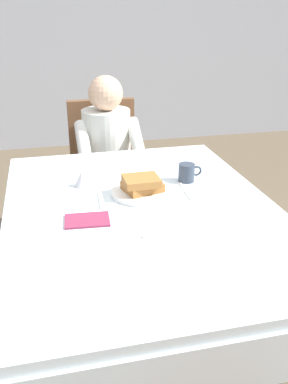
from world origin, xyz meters
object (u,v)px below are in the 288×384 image
object	(u,v)px
breakfast_stack	(142,184)
cup_coffee	(187,173)
chair_diner	(105,162)
syrup_pitcher	(82,178)
knife_right_of_plate	(186,191)
fork_left_of_plate	(101,199)
diner_person	(108,149)
dining_table_main	(142,227)
plate_breakfast	(143,192)
spoon_near_edge	(160,232)

from	to	relation	value
breakfast_stack	cup_coffee	world-z (taller)	cup_coffee
chair_diner	syrup_pitcher	size ratio (longest dim) A/B	11.62
knife_right_of_plate	chair_diner	bearing A→B (deg)	14.09
syrup_pitcher	fork_left_of_plate	world-z (taller)	syrup_pitcher
chair_diner	diner_person	xyz separation A→B (m)	(-0.00, -0.16, 0.14)
diner_person	syrup_pitcher	size ratio (longest dim) A/B	14.00
chair_diner	knife_right_of_plate	world-z (taller)	chair_diner
syrup_pitcher	knife_right_of_plate	xyz separation A→B (m)	(0.44, -0.17, -0.04)
dining_table_main	syrup_pitcher	xyz separation A→B (m)	(-0.21, 0.28, 0.13)
fork_left_of_plate	knife_right_of_plate	world-z (taller)	same
plate_breakfast	knife_right_of_plate	distance (m)	0.19
diner_person	spoon_near_edge	xyz separation A→B (m)	(0.00, -1.24, 0.07)
chair_diner	fork_left_of_plate	xyz separation A→B (m)	(-0.17, -1.06, 0.21)
knife_right_of_plate	diner_person	bearing A→B (deg)	15.96
syrup_pitcher	fork_left_of_plate	xyz separation A→B (m)	(0.06, -0.17, -0.04)
breakfast_stack	knife_right_of_plate	xyz separation A→B (m)	(0.20, -0.02, -0.05)
chair_diner	breakfast_stack	bearing A→B (deg)	90.76
chair_diner	cup_coffee	xyz separation A→B (m)	(0.25, -0.94, 0.25)
syrup_pitcher	knife_right_of_plate	bearing A→B (deg)	-21.45
breakfast_stack	cup_coffee	xyz separation A→B (m)	(0.24, 0.10, -0.01)
dining_table_main	breakfast_stack	bearing A→B (deg)	77.05
dining_table_main	syrup_pitcher	size ratio (longest dim) A/B	19.05
spoon_near_edge	fork_left_of_plate	bearing A→B (deg)	100.78
breakfast_stack	cup_coffee	bearing A→B (deg)	23.21
knife_right_of_plate	breakfast_stack	bearing A→B (deg)	87.89
plate_breakfast	cup_coffee	world-z (taller)	cup_coffee
knife_right_of_plate	spoon_near_edge	size ratio (longest dim) A/B	1.33
dining_table_main	knife_right_of_plate	world-z (taller)	knife_right_of_plate
dining_table_main	knife_right_of_plate	size ratio (longest dim) A/B	7.62
breakfast_stack	plate_breakfast	bearing A→B (deg)	27.59
plate_breakfast	dining_table_main	bearing A→B (deg)	-104.91
dining_table_main	diner_person	size ratio (longest dim) A/B	1.36
plate_breakfast	knife_right_of_plate	world-z (taller)	plate_breakfast
plate_breakfast	fork_left_of_plate	bearing A→B (deg)	-173.99
syrup_pitcher	spoon_near_edge	bearing A→B (deg)	-65.65
dining_table_main	chair_diner	size ratio (longest dim) A/B	1.64
dining_table_main	spoon_near_edge	world-z (taller)	spoon_near_edge
dining_table_main	fork_left_of_plate	size ratio (longest dim) A/B	8.47
chair_diner	spoon_near_edge	world-z (taller)	chair_diner
diner_person	plate_breakfast	bearing A→B (deg)	91.25
dining_table_main	syrup_pitcher	world-z (taller)	syrup_pitcher
plate_breakfast	spoon_near_edge	bearing A→B (deg)	-92.99
chair_diner	syrup_pitcher	bearing A→B (deg)	75.57
plate_breakfast	knife_right_of_plate	xyz separation A→B (m)	(0.19, -0.02, -0.01)
chair_diner	fork_left_of_plate	size ratio (longest dim) A/B	5.17
fork_left_of_plate	spoon_near_edge	world-z (taller)	same
breakfast_stack	spoon_near_edge	bearing A→B (deg)	-92.14
fork_left_of_plate	spoon_near_edge	bearing A→B (deg)	-148.30
knife_right_of_plate	syrup_pitcher	bearing A→B (deg)	71.46
dining_table_main	fork_left_of_plate	distance (m)	0.21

